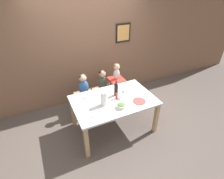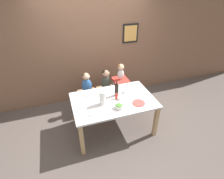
# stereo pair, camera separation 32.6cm
# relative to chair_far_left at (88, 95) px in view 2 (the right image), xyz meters

# --- Properties ---
(ground_plane) EXTENTS (14.00, 14.00, 0.00)m
(ground_plane) POSITION_rel_chair_far_left_xyz_m (0.35, -0.78, -0.40)
(ground_plane) COLOR #564C47
(wall_back) EXTENTS (10.00, 0.09, 2.70)m
(wall_back) POSITION_rel_chair_far_left_xyz_m (0.36, 0.54, 0.95)
(wall_back) COLOR brown
(wall_back) RESTS_ON ground_plane
(dining_table) EXTENTS (1.55, 1.00, 0.73)m
(dining_table) POSITION_rel_chair_far_left_xyz_m (0.35, -0.78, 0.24)
(dining_table) COLOR silver
(dining_table) RESTS_ON ground_plane
(chair_far_left) EXTENTS (0.41, 0.41, 0.47)m
(chair_far_left) POSITION_rel_chair_far_left_xyz_m (0.00, 0.00, 0.00)
(chair_far_left) COLOR silver
(chair_far_left) RESTS_ON ground_plane
(chair_far_center) EXTENTS (0.41, 0.41, 0.47)m
(chair_far_center) POSITION_rel_chair_far_left_xyz_m (0.45, 0.00, 0.00)
(chair_far_center) COLOR silver
(chair_far_center) RESTS_ON ground_plane
(chair_right_highchair) EXTENTS (0.35, 0.35, 0.68)m
(chair_right_highchair) POSITION_rel_chair_far_left_xyz_m (0.80, 0.00, 0.14)
(chair_right_highchair) COLOR silver
(chair_right_highchair) RESTS_ON ground_plane
(person_child_left) EXTENTS (0.22, 0.17, 0.50)m
(person_child_left) POSITION_rel_chair_far_left_xyz_m (0.00, 0.00, 0.35)
(person_child_left) COLOR #3366B2
(person_child_left) RESTS_ON chair_far_left
(person_child_center) EXTENTS (0.22, 0.17, 0.50)m
(person_child_center) POSITION_rel_chair_far_left_xyz_m (0.45, 0.00, 0.35)
(person_child_center) COLOR #3D4238
(person_child_center) RESTS_ON chair_far_center
(person_baby_right) EXTENTS (0.16, 0.15, 0.38)m
(person_baby_right) POSITION_rel_chair_far_left_xyz_m (0.80, 0.00, 0.52)
(person_baby_right) COLOR silver
(person_baby_right) RESTS_ON chair_right_highchair
(wine_bottle) EXTENTS (0.07, 0.07, 0.32)m
(wine_bottle) POSITION_rel_chair_far_left_xyz_m (0.46, -0.66, 0.46)
(wine_bottle) COLOR black
(wine_bottle) RESTS_ON dining_table
(paper_towel_roll) EXTENTS (0.11, 0.11, 0.27)m
(paper_towel_roll) POSITION_rel_chair_far_left_xyz_m (0.13, -0.85, 0.47)
(paper_towel_roll) COLOR white
(paper_towel_roll) RESTS_ON dining_table
(wine_glass_near) EXTENTS (0.07, 0.07, 0.18)m
(wine_glass_near) POSITION_rel_chair_far_left_xyz_m (0.55, -0.80, 0.46)
(wine_glass_near) COLOR white
(wine_glass_near) RESTS_ON dining_table
(salad_bowl_large) EXTENTS (0.16, 0.16, 0.08)m
(salad_bowl_large) POSITION_rel_chair_far_left_xyz_m (0.36, -1.05, 0.37)
(salad_bowl_large) COLOR silver
(salad_bowl_large) RESTS_ON dining_table
(dinner_plate_front_left) EXTENTS (0.23, 0.23, 0.01)m
(dinner_plate_front_left) POSITION_rel_chair_far_left_xyz_m (-0.09, -1.03, 0.34)
(dinner_plate_front_left) COLOR silver
(dinner_plate_front_left) RESTS_ON dining_table
(dinner_plate_back_left) EXTENTS (0.23, 0.23, 0.01)m
(dinner_plate_back_left) POSITION_rel_chair_far_left_xyz_m (-0.04, -0.46, 0.34)
(dinner_plate_back_left) COLOR silver
(dinner_plate_back_left) RESTS_ON dining_table
(dinner_plate_back_right) EXTENTS (0.23, 0.23, 0.01)m
(dinner_plate_back_right) POSITION_rel_chair_far_left_xyz_m (0.85, -0.55, 0.34)
(dinner_plate_back_right) COLOR silver
(dinner_plate_back_right) RESTS_ON dining_table
(dinner_plate_front_right) EXTENTS (0.23, 0.23, 0.01)m
(dinner_plate_front_right) POSITION_rel_chair_far_left_xyz_m (0.76, -1.04, 0.34)
(dinner_plate_front_right) COLOR #D14C47
(dinner_plate_front_right) RESTS_ON dining_table
(condiment_bottle_hot_sauce) EXTENTS (0.04, 0.04, 0.15)m
(condiment_bottle_hot_sauce) POSITION_rel_chair_far_left_xyz_m (0.42, -0.77, 0.41)
(condiment_bottle_hot_sauce) COLOR red
(condiment_bottle_hot_sauce) RESTS_ON dining_table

